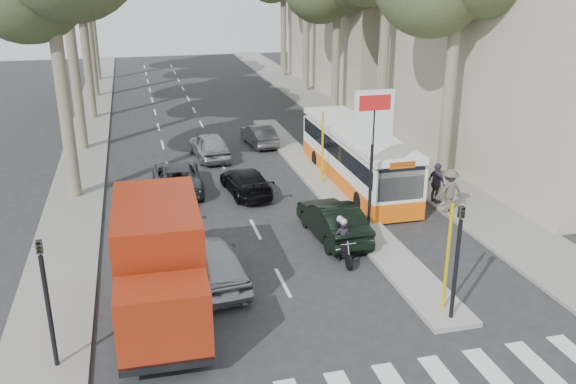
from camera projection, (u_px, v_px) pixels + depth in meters
name	position (u px, v px, depth m)	size (l,w,h in m)	color
ground	(328.00, 310.00, 18.30)	(120.00, 120.00, 0.00)	#28282B
sidewalk_right	(335.00, 114.00, 43.04)	(3.20, 70.00, 0.12)	gray
median_left	(92.00, 118.00, 41.90)	(2.40, 64.00, 0.12)	gray
traffic_island	(322.00, 183.00, 29.04)	(1.50, 26.00, 0.16)	gray
billboard	(373.00, 141.00, 22.34)	(1.50, 12.10, 5.60)	yellow
traffic_light_island	(458.00, 244.00, 16.84)	(0.16, 0.41, 3.60)	black
traffic_light_left	(45.00, 282.00, 14.77)	(0.16, 0.41, 3.60)	black
silver_hatchback	(213.00, 262.00, 19.68)	(1.73, 4.30, 1.47)	#A9ABB1
dark_hatchback	(333.00, 220.00, 23.02)	(1.51, 4.34, 1.43)	black
queue_car_a	(177.00, 177.00, 28.06)	(2.16, 4.69, 1.30)	#44454A
queue_car_b	(246.00, 182.00, 27.63)	(1.65, 4.05, 1.17)	black
queue_car_c	(210.00, 145.00, 32.86)	(1.68, 4.17, 1.42)	#9FA2A7
queue_car_d	(259.00, 135.00, 35.38)	(1.29, 3.70, 1.22)	#4F5157
queue_car_e	(159.00, 198.00, 25.43)	(1.84, 4.52, 1.31)	black
red_truck	(159.00, 262.00, 17.37)	(2.53, 6.32, 3.35)	black
city_bus	(356.00, 155.00, 28.65)	(2.29, 10.29, 2.71)	orange
motorcycle	(341.00, 240.00, 21.31)	(0.68, 1.90, 1.62)	black
pedestrian_near	(437.00, 183.00, 26.15)	(1.04, 0.51, 1.78)	#40334D
pedestrian_far	(449.00, 191.00, 25.15)	(1.20, 0.53, 1.86)	brown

